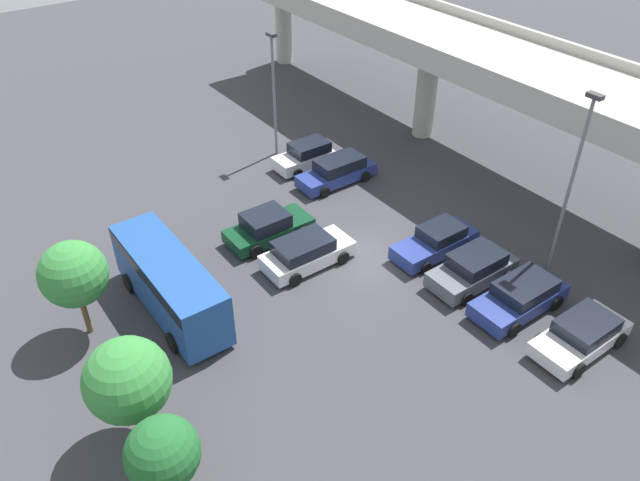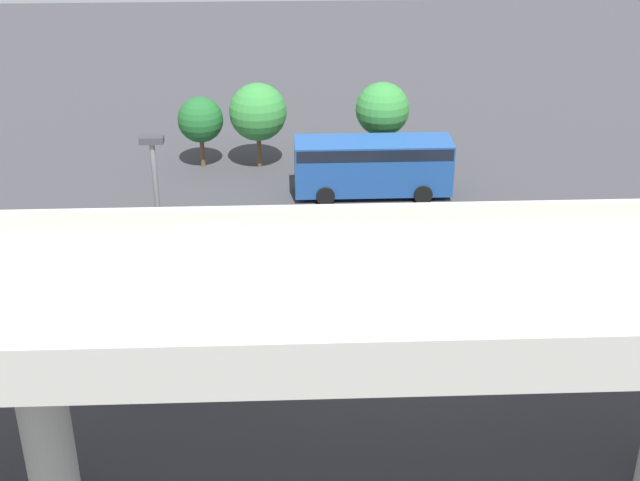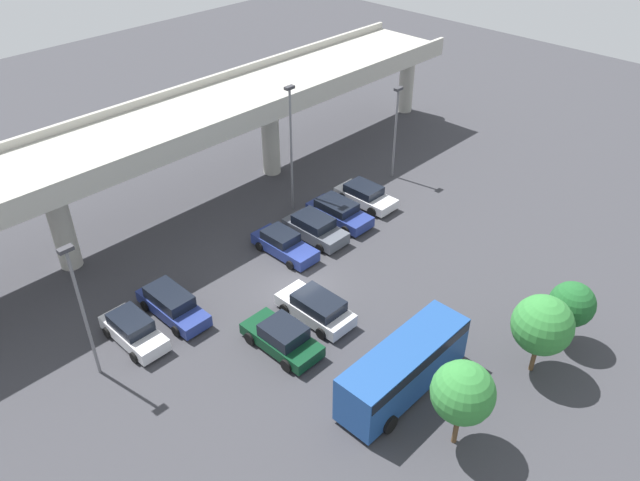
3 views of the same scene
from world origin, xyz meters
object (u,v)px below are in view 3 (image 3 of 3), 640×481
Objects in this scene: parked_car_6 at (339,212)px; parked_car_7 at (365,195)px; lamp_post_mid_lot at (396,125)px; shuttle_bus at (404,365)px; parked_car_5 at (315,228)px; tree_front_left at (463,393)px; tree_front_right at (542,325)px; tree_front_far_right at (572,304)px; parked_car_4 at (284,244)px; parked_car_3 at (316,308)px; parked_car_1 at (172,304)px; lamp_post_by_overpass at (81,303)px; parked_car_2 at (282,337)px; parked_car_0 at (133,330)px; lamp_post_near_aisle at (291,142)px.

parked_car_6 reaches higher than parked_car_7.
shuttle_bus is at bearing -140.29° from lamp_post_mid_lot.
parked_car_5 is 17.90m from tree_front_left.
tree_front_right reaches higher than tree_front_far_right.
parked_car_6 reaches higher than parked_car_4.
parked_car_4 is at bearing -93.98° from parked_car_5.
parked_car_3 is 0.64× the size of lamp_post_mid_lot.
parked_car_6 is at bearing -54.55° from parked_car_3.
tree_front_left is at bearing 77.51° from shuttle_bus.
lamp_post_mid_lot is at bearing -140.29° from shuttle_bus.
tree_front_left is at bearing -31.55° from parked_car_6.
parked_car_1 is at bearing 102.91° from tree_front_left.
parked_car_6 is 17.20m from tree_front_right.
lamp_post_mid_lot is at bearing 4.79° from lamp_post_by_overpass.
parked_car_1 is at bearing 41.97° from parked_car_3.
tree_front_left reaches higher than parked_car_2.
lamp_post_mid_lot reaches higher than tree_front_far_right.
parked_car_0 is 4.66m from lamp_post_by_overpass.
parked_car_2 is 15.20m from tree_front_far_right.
tree_front_right is at bearing -11.96° from parked_car_6.
tree_front_far_right is at bearing 43.79° from parked_car_0.
parked_car_1 is 13.66m from shuttle_bus.
lamp_post_near_aisle is 1.18× the size of lamp_post_by_overpass.
shuttle_bus is at bearing -35.97° from parked_car_6.
shuttle_bus reaches higher than parked_car_7.
parked_car_6 is at bearing 78.04° from tree_front_right.
tree_front_far_right is at bearing -144.19° from parked_car_3.
lamp_post_mid_lot is 21.31m from tree_front_right.
parked_car_6 is 1.03× the size of tree_front_right.
parked_car_0 is 16.49m from parked_car_6.
parked_car_5 is 0.95× the size of parked_car_6.
lamp_post_mid_lot is 20.06m from tree_front_far_right.
lamp_post_by_overpass reaches higher than parked_car_4.
tree_front_left is at bearing -135.10° from lamp_post_mid_lot.
parked_car_1 is 1.04× the size of parked_car_6.
parked_car_0 reaches higher than parked_car_4.
shuttle_bus is (7.26, -12.57, 0.95)m from parked_car_0.
lamp_post_mid_lot is at bearing 100.06° from parked_car_6.
shuttle_bus is (-6.61, -12.48, 0.94)m from parked_car_5.
lamp_post_mid_lot reaches higher than shuttle_bus.
parked_car_7 is 0.59× the size of lamp_post_by_overpass.
tree_front_left is at bearing -16.21° from parked_car_4.
tree_front_left reaches higher than parked_car_6.
parked_car_3 is (8.14, -5.80, 0.01)m from parked_car_0.
parked_car_2 is at bearing -35.29° from lamp_post_by_overpass.
parked_car_4 is 0.60× the size of lamp_post_by_overpass.
tree_front_right is (1.77, -16.62, 2.37)m from parked_car_4.
parked_car_5 is 0.97× the size of tree_front_left.
tree_front_far_right is (8.74, -4.12, 0.91)m from shuttle_bus.
parked_car_5 is at bearing -45.13° from parked_car_3.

